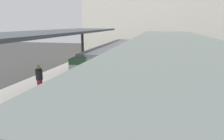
{
  "coord_description": "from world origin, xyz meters",
  "views": [
    {
      "loc": [
        3.12,
        -10.1,
        4.8
      ],
      "look_at": [
        0.09,
        2.94,
        1.82
      ],
      "focal_mm": 33.02,
      "sensor_mm": 36.0,
      "label": 1
    }
  ],
  "objects_px": {
    "litter_bin": "(217,113)",
    "passenger_near_bench": "(157,64)",
    "platform_sign": "(166,63)",
    "commuter_train": "(117,65)",
    "passenger_mid_platform": "(39,80)"
  },
  "relations": [
    {
      "from": "litter_bin",
      "to": "passenger_near_bench",
      "type": "relative_size",
      "value": 0.46
    },
    {
      "from": "platform_sign",
      "to": "litter_bin",
      "type": "height_order",
      "value": "platform_sign"
    },
    {
      "from": "commuter_train",
      "to": "passenger_mid_platform",
      "type": "distance_m",
      "value": 6.49
    },
    {
      "from": "passenger_near_bench",
      "to": "litter_bin",
      "type": "bearing_deg",
      "value": -71.05
    },
    {
      "from": "platform_sign",
      "to": "passenger_near_bench",
      "type": "bearing_deg",
      "value": 98.64
    },
    {
      "from": "passenger_near_bench",
      "to": "passenger_mid_platform",
      "type": "xyz_separation_m",
      "value": [
        -6.17,
        -5.86,
        -0.04
      ]
    },
    {
      "from": "litter_bin",
      "to": "passenger_mid_platform",
      "type": "distance_m",
      "value": 8.76
    },
    {
      "from": "litter_bin",
      "to": "passenger_near_bench",
      "type": "bearing_deg",
      "value": 108.95
    },
    {
      "from": "litter_bin",
      "to": "commuter_train",
      "type": "bearing_deg",
      "value": 128.0
    },
    {
      "from": "commuter_train",
      "to": "platform_sign",
      "type": "distance_m",
      "value": 4.93
    },
    {
      "from": "litter_bin",
      "to": "passenger_near_bench",
      "type": "distance_m",
      "value": 7.62
    },
    {
      "from": "litter_bin",
      "to": "passenger_mid_platform",
      "type": "xyz_separation_m",
      "value": [
        -8.64,
        1.33,
        0.46
      ]
    },
    {
      "from": "commuter_train",
      "to": "litter_bin",
      "type": "distance_m",
      "value": 8.88
    },
    {
      "from": "commuter_train",
      "to": "platform_sign",
      "type": "relative_size",
      "value": 5.33
    },
    {
      "from": "commuter_train",
      "to": "passenger_near_bench",
      "type": "xyz_separation_m",
      "value": [
        3.0,
        0.2,
        0.17
      ]
    }
  ]
}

